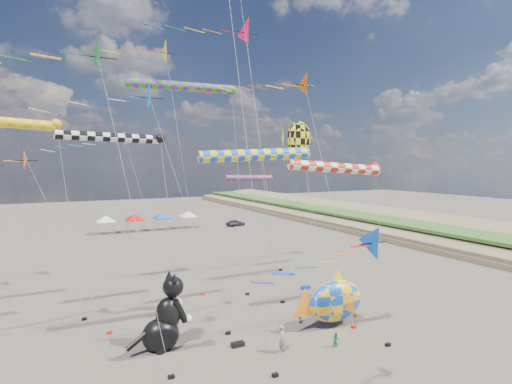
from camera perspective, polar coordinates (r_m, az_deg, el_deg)
The scene contains 24 objects.
delta_kite_1 at distance 43.63m, azimuth -3.13°, elevation 21.63°, with size 15.83×3.13×27.37m.
delta_kite_2 at distance 40.39m, azimuth -19.11°, elevation 6.82°, with size 10.52×2.10×15.86m.
delta_kite_3 at distance 22.72m, azimuth -24.78°, elevation 17.60°, with size 11.71×2.22×19.27m.
delta_kite_4 at distance 27.06m, azimuth -14.03°, elevation 12.55°, with size 10.70×2.11×17.80m.
delta_kite_5 at distance 37.27m, azimuth -15.18°, elevation 19.17°, with size 13.43×2.41×23.72m.
delta_kite_6 at distance 29.90m, azimuth 6.51°, elevation 14.99°, with size 12.74×2.08×19.47m.
delta_kite_8 at distance 19.15m, azimuth 19.31°, elevation -8.18°, with size 8.66×1.74×9.63m.
delta_kite_9 at distance 30.13m, azimuth -31.56°, elevation 3.18°, with size 10.17×1.55×13.45m.
windsock_0 at distance 31.02m, azimuth -19.46°, elevation 7.20°, with size 8.98×0.69×14.65m.
windsock_1 at distance 35.47m, azimuth -9.84°, elevation 14.48°, with size 10.85×0.81×19.33m.
windsock_2 at distance 24.92m, azimuth 11.97°, elevation 3.22°, with size 7.97×0.66×12.48m.
windsock_3 at distance 29.43m, azimuth 0.83°, elevation 5.23°, with size 10.27×0.92×13.49m.
windsock_4 at distance 33.93m, azimuth -32.15°, elevation 8.33°, with size 8.98×0.78×15.75m.
windsock_5 at distance 43.90m, azimuth -0.68°, elevation 1.91°, with size 6.98×0.73×11.20m.
angelfish_kite at distance 31.89m, azimuth 5.92°, elevation 7.46°, with size 3.74×3.02×15.73m.
cat_inflatable at distance 28.51m, azimuth -12.94°, elevation -16.22°, with size 3.78×1.89×5.11m, color black, non-canonical shape.
fish_inflatable at distance 32.05m, azimuth 11.17°, elevation -15.00°, with size 6.35×2.09×4.42m.
person_adult at distance 27.93m, azimuth 3.81°, elevation -20.19°, with size 0.67×0.44×1.83m, color gray.
child_green at distance 29.20m, azimuth 11.39°, elevation -20.04°, with size 0.49×0.38×1.01m, color #1C743C.
child_blue at distance 32.62m, azimuth 6.31°, elevation -17.23°, with size 0.66×0.27×1.12m, color #225CB0.
kite_bag_1 at distance 28.99m, azimuth -2.62°, elevation -20.91°, with size 0.90×0.44×0.30m, color black.
kite_bag_2 at distance 40.98m, azimuth 7.11°, elevation -13.37°, with size 0.90×0.44×0.30m, color #132CC6.
tent_row at distance 76.38m, azimuth -15.07°, elevation -3.06°, with size 19.20×4.20×3.80m.
parked_car at distance 79.91m, azimuth -2.94°, elevation -4.43°, with size 1.55×3.84×1.31m, color #26262D.
Camera 1 is at (-13.97, -14.23, 12.36)m, focal length 28.00 mm.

